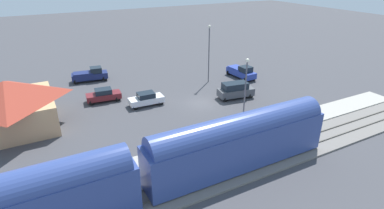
{
  "coord_description": "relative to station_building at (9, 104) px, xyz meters",
  "views": [
    {
      "loc": [
        -32.59,
        18.81,
        16.73
      ],
      "look_at": [
        -1.8,
        2.35,
        1.0
      ],
      "focal_mm": 28.86,
      "sensor_mm": 36.0,
      "label": 1
    }
  ],
  "objects": [
    {
      "name": "sedan_white",
      "position": [
        -1.16,
        -15.34,
        -2.03
      ],
      "size": [
        2.01,
        4.57,
        1.74
      ],
      "color": "white",
      "rests_on": "ground"
    },
    {
      "name": "light_pole_near_platform",
      "position": [
        -11.2,
        -23.48,
        1.95
      ],
      "size": [
        0.44,
        0.44,
        7.71
      ],
      "color": "#515156",
      "rests_on": "ground"
    },
    {
      "name": "platform",
      "position": [
        -14.0,
        -22.0,
        -2.76
      ],
      "size": [
        3.2,
        46.0,
        0.3
      ],
      "color": "#A8A399",
      "rests_on": "ground"
    },
    {
      "name": "railway_track",
      "position": [
        -18.0,
        -22.0,
        -2.81
      ],
      "size": [
        4.8,
        70.0,
        0.3
      ],
      "color": "slate",
      "rests_on": "ground"
    },
    {
      "name": "pickup_blue",
      "position": [
        1.8,
        -32.84,
        -1.88
      ],
      "size": [
        5.52,
        2.77,
        2.14
      ],
      "color": "#283D9E",
      "rests_on": "ground"
    },
    {
      "name": "suv_charcoal",
      "position": [
        -4.64,
        -27.05,
        -1.76
      ],
      "size": [
        2.68,
        5.14,
        2.22
      ],
      "color": "#47494F",
      "rests_on": "ground"
    },
    {
      "name": "sedan_maroon",
      "position": [
        2.81,
        -10.76,
        -2.03
      ],
      "size": [
        2.28,
        4.66,
        1.74
      ],
      "color": "maroon",
      "rests_on": "ground"
    },
    {
      "name": "pedestrian_on_platform",
      "position": [
        -13.9,
        -24.69,
        -1.62
      ],
      "size": [
        0.36,
        0.36,
        1.71
      ],
      "color": "#23284C",
      "rests_on": "platform"
    },
    {
      "name": "pickup_navy",
      "position": [
        11.87,
        -10.86,
        -1.88
      ],
      "size": [
        2.67,
        5.61,
        2.14
      ],
      "color": "navy",
      "rests_on": "ground"
    },
    {
      "name": "light_pole_lot_center",
      "position": [
        2.67,
        -27.08,
        2.55
      ],
      "size": [
        0.44,
        0.44,
        8.82
      ],
      "color": "#515156",
      "rests_on": "ground"
    },
    {
      "name": "station_building",
      "position": [
        0.0,
        0.0,
        0.0
      ],
      "size": [
        9.98,
        9.68,
        5.58
      ],
      "color": "tan",
      "rests_on": "ground"
    },
    {
      "name": "pedestrian_waiting_far",
      "position": [
        -14.39,
        -20.14,
        -1.62
      ],
      "size": [
        0.36,
        0.36,
        1.71
      ],
      "color": "#333338",
      "rests_on": "platform"
    },
    {
      "name": "ground_plane",
      "position": [
        -4.0,
        -22.0,
        -2.91
      ],
      "size": [
        200.0,
        200.0,
        0.0
      ],
      "primitive_type": "plane",
      "color": "#424247"
    }
  ]
}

